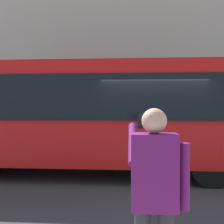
% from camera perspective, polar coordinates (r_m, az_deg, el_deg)
% --- Properties ---
extents(ground_plane, '(60.00, 60.00, 0.00)m').
position_cam_1_polar(ground_plane, '(7.41, 8.33, -13.56)').
color(ground_plane, '#38383A').
extents(building_facade_far, '(28.00, 1.55, 12.00)m').
position_cam_1_polar(building_facade_far, '(14.56, 6.40, 17.42)').
color(building_facade_far, beige).
rests_on(building_facade_far, ground_plane).
extents(red_bus, '(9.05, 2.54, 3.08)m').
position_cam_1_polar(red_bus, '(7.63, -4.62, -0.35)').
color(red_bus, red).
rests_on(red_bus, ground_plane).
extents(pedestrian_photographer, '(0.53, 0.52, 1.70)m').
position_cam_1_polar(pedestrian_photographer, '(2.49, 8.91, -15.76)').
color(pedestrian_photographer, '#2D2D33').
rests_on(pedestrian_photographer, sidewalk_curb).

